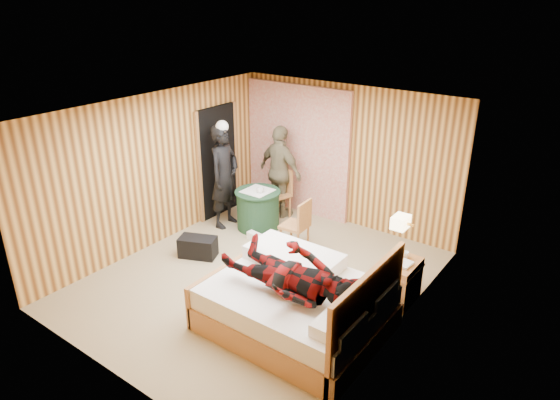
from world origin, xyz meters
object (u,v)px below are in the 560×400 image
Objects in this scene: wall_lamp at (401,222)px; nightstand at (399,280)px; duffel_bag at (198,247)px; chair_near at (299,222)px; man_at_table at (280,172)px; woman_standing at (224,177)px; chair_far at (280,189)px; round_table at (258,209)px; bed at (299,304)px; man_on_bed at (291,265)px.

nightstand is at bearing 99.73° from wall_lamp.
duffel_bag is (-3.12, -0.50, -1.14)m from wall_lamp.
duffel_bag is (-3.07, -0.75, -0.15)m from nightstand.
duffel_bag is (-1.19, -1.11, -0.35)m from chair_near.
man_at_table is (0.12, 2.06, 0.70)m from duffel_bag.
nightstand is at bearing 75.43° from chair_near.
chair_far is at bearing -39.54° from woman_standing.
chair_near is 1.66m from duffel_bag.
wall_lamp reaches higher than round_table.
duffel_bag is 1.44m from woman_standing.
wall_lamp is 0.28× the size of chair_far.
chair_near is at bearing 162.54° from wall_lamp.
bed reaches higher than nightstand.
round_table is 0.45× the size of man_on_bed.
nightstand is 0.35× the size of man_on_bed.
bed is 3.37m from chair_far.
round_table is at bearing 167.82° from nightstand.
wall_lamp is 0.32× the size of round_table.
wall_lamp is at bearing -80.27° from nightstand.
chair_far is at bearing 62.52° from duffel_bag.
man_on_bed is at bearing 138.50° from man_at_table.
nightstand reaches higher than duffel_bag.
woman_standing reaches higher than chair_far.
duffel_bag is at bearing 96.98° from man_at_table.
man_on_bed reaches higher than chair_near.
round_table is 1.41m from duffel_bag.
nightstand is at bearing -9.85° from duffel_bag.
bed is 3.44× the size of nightstand.
duffel_bag is at bearing -78.04° from chair_far.
chair_far is at bearing 152.83° from wall_lamp.
bed is at bearing 140.49° from man_at_table.
nightstand is 0.36× the size of man_at_table.
wall_lamp is 3.43m from chair_far.
man_on_bed reaches higher than wall_lamp.
bed is 2.92m from round_table.
chair_far is 0.33m from man_at_table.
duffel_bag is (-2.31, 0.53, -0.17)m from bed.
round_table is (-3.00, 0.89, -0.94)m from wall_lamp.
wall_lamp reaches higher than chair_far.
woman_standing reaches higher than man_at_table.
woman_standing is (-0.55, -0.24, 0.56)m from round_table.
woman_standing reaches higher than round_table.
woman_standing is (-2.75, 1.68, 0.59)m from bed.
nightstand is 0.70× the size of chair_near.
nightstand is at bearing 64.24° from man_on_bed.
wall_lamp is 3.63m from woman_standing.
bed is 0.71m from man_on_bed.
wall_lamp reaches higher than duffel_bag.
woman_standing is 1.04× the size of man_on_bed.
woman_standing is 1.07m from man_at_table.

